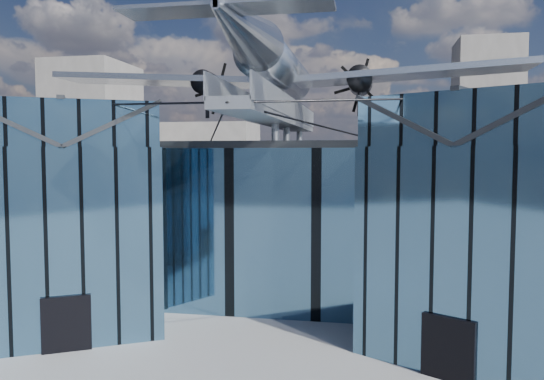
# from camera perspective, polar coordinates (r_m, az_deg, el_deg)

# --- Properties ---
(ground_plane) EXTENTS (120.00, 120.00, 0.00)m
(ground_plane) POSITION_cam_1_polar(r_m,az_deg,el_deg) (28.43, -0.78, -14.91)
(ground_plane) COLOR gray
(museum) EXTENTS (32.88, 24.50, 17.60)m
(museum) POSITION_cam_1_polar(r_m,az_deg,el_deg) (32.84, 1.24, -2.45)
(museum) COLOR teal
(museum) RESTS_ON ground
(bg_towers) EXTENTS (77.00, 24.50, 26.00)m
(bg_towers) POSITION_cam_1_polar(r_m,az_deg,el_deg) (76.97, 7.83, 4.48)
(bg_towers) COLOR gray
(bg_towers) RESTS_ON ground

